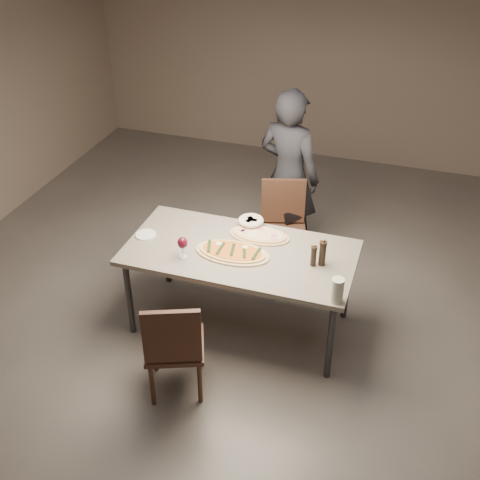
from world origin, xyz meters
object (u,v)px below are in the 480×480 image
(zucchini_pizza, at_px, (232,252))
(bread_basket, at_px, (251,222))
(dining_table, at_px, (240,257))
(pepper_mill_left, at_px, (314,256))
(chair_near, at_px, (174,344))
(carafe, at_px, (337,290))
(chair_far, at_px, (283,223))
(diner, at_px, (289,176))
(ham_pizza, at_px, (259,235))

(zucchini_pizza, height_order, bread_basket, bread_basket)
(dining_table, distance_m, bread_basket, 0.38)
(pepper_mill_left, bearing_deg, chair_near, -131.76)
(bread_basket, height_order, carafe, carafe)
(zucchini_pizza, height_order, chair_far, chair_far)
(chair_near, relative_size, diner, 0.52)
(dining_table, xyz_separation_m, bread_basket, (-0.02, 0.37, 0.10))
(ham_pizza, relative_size, bread_basket, 2.36)
(ham_pizza, bearing_deg, chair_far, 86.05)
(pepper_mill_left, bearing_deg, zucchini_pizza, -175.98)
(ham_pizza, height_order, chair_far, chair_far)
(zucchini_pizza, height_order, carafe, carafe)
(pepper_mill_left, distance_m, chair_far, 1.08)
(carafe, bearing_deg, zucchini_pizza, 159.80)
(diner, bearing_deg, chair_near, 98.16)
(dining_table, relative_size, zucchini_pizza, 3.03)
(chair_near, bearing_deg, ham_pizza, 54.23)
(ham_pizza, bearing_deg, pepper_mill_left, -28.10)
(diner, bearing_deg, dining_table, 101.71)
(carafe, relative_size, chair_near, 0.21)
(ham_pizza, xyz_separation_m, diner, (0.00, 0.95, 0.07))
(chair_near, xyz_separation_m, chair_far, (0.32, 1.79, 0.01))
(dining_table, distance_m, ham_pizza, 0.27)
(pepper_mill_left, distance_m, diner, 1.30)
(diner, bearing_deg, zucchini_pizza, 99.95)
(chair_near, height_order, diner, diner)
(zucchini_pizza, height_order, chair_near, chair_near)
(zucchini_pizza, xyz_separation_m, bread_basket, (0.02, 0.43, 0.03))
(dining_table, bearing_deg, chair_near, -102.43)
(ham_pizza, distance_m, diner, 0.95)
(carafe, xyz_separation_m, chair_near, (-1.03, -0.51, -0.35))
(dining_table, xyz_separation_m, chair_near, (-0.20, -0.89, -0.20))
(bread_basket, xyz_separation_m, chair_near, (-0.17, -1.26, -0.30))
(diner, bearing_deg, carafe, 131.22)
(pepper_mill_left, bearing_deg, diner, 112.40)
(dining_table, bearing_deg, chair_far, 82.31)
(zucchini_pizza, bearing_deg, chair_near, -124.80)
(ham_pizza, distance_m, pepper_mill_left, 0.57)
(chair_near, bearing_deg, carafe, 4.59)
(bread_basket, distance_m, pepper_mill_left, 0.72)
(bread_basket, distance_m, chair_far, 0.63)
(chair_far, bearing_deg, chair_near, 63.12)
(dining_table, xyz_separation_m, diner, (0.09, 1.19, 0.15))
(dining_table, distance_m, carafe, 0.93)
(dining_table, relative_size, ham_pizza, 3.60)
(pepper_mill_left, xyz_separation_m, carafe, (0.25, -0.37, 0.00))
(bread_basket, height_order, pepper_mill_left, pepper_mill_left)
(ham_pizza, bearing_deg, chair_near, -104.74)
(zucchini_pizza, xyz_separation_m, chair_near, (-0.15, -0.83, -0.27))
(dining_table, xyz_separation_m, ham_pizza, (0.09, 0.24, 0.07))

